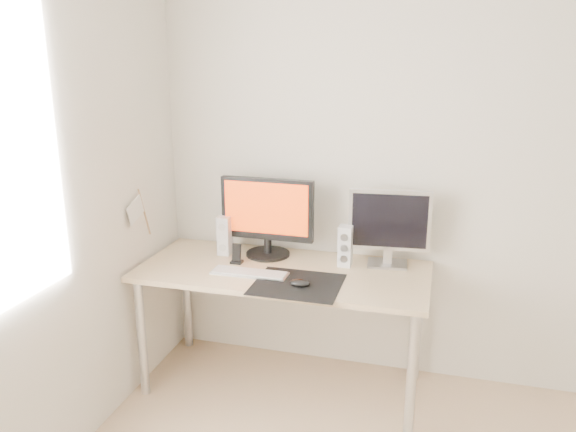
{
  "coord_description": "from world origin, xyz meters",
  "views": [
    {
      "loc": [
        -0.13,
        -1.42,
        1.87
      ],
      "look_at": [
        -0.93,
        1.48,
        1.01
      ],
      "focal_mm": 35.0,
      "sensor_mm": 36.0,
      "label": 1
    }
  ],
  "objects_px": {
    "desk": "(283,282)",
    "phone_dock": "(237,257)",
    "second_monitor": "(389,224)",
    "speaker_left": "(225,235)",
    "keyboard": "(249,273)",
    "speaker_right": "(345,246)",
    "main_monitor": "(267,214)",
    "mouse": "(300,283)"
  },
  "relations": [
    {
      "from": "main_monitor",
      "to": "phone_dock",
      "type": "relative_size",
      "value": 4.78
    },
    {
      "from": "keyboard",
      "to": "mouse",
      "type": "bearing_deg",
      "value": -17.89
    },
    {
      "from": "mouse",
      "to": "main_monitor",
      "type": "height_order",
      "value": "main_monitor"
    },
    {
      "from": "keyboard",
      "to": "speaker_left",
      "type": "bearing_deg",
      "value": 132.48
    },
    {
      "from": "speaker_left",
      "to": "keyboard",
      "type": "bearing_deg",
      "value": -47.52
    },
    {
      "from": "second_monitor",
      "to": "main_monitor",
      "type": "bearing_deg",
      "value": -177.48
    },
    {
      "from": "desk",
      "to": "speaker_left",
      "type": "height_order",
      "value": "speaker_left"
    },
    {
      "from": "keyboard",
      "to": "phone_dock",
      "type": "bearing_deg",
      "value": 131.57
    },
    {
      "from": "speaker_left",
      "to": "speaker_right",
      "type": "height_order",
      "value": "same"
    },
    {
      "from": "keyboard",
      "to": "phone_dock",
      "type": "height_order",
      "value": "phone_dock"
    },
    {
      "from": "desk",
      "to": "keyboard",
      "type": "height_order",
      "value": "keyboard"
    },
    {
      "from": "speaker_left",
      "to": "keyboard",
      "type": "height_order",
      "value": "speaker_left"
    },
    {
      "from": "desk",
      "to": "phone_dock",
      "type": "relative_size",
      "value": 13.88
    },
    {
      "from": "mouse",
      "to": "speaker_right",
      "type": "relative_size",
      "value": 0.46
    },
    {
      "from": "phone_dock",
      "to": "speaker_right",
      "type": "bearing_deg",
      "value": 11.96
    },
    {
      "from": "keyboard",
      "to": "main_monitor",
      "type": "bearing_deg",
      "value": 88.89
    },
    {
      "from": "desk",
      "to": "main_monitor",
      "type": "height_order",
      "value": "main_monitor"
    },
    {
      "from": "speaker_left",
      "to": "speaker_right",
      "type": "bearing_deg",
      "value": 0.06
    },
    {
      "from": "mouse",
      "to": "keyboard",
      "type": "xyz_separation_m",
      "value": [
        -0.31,
        0.1,
        -0.01
      ]
    },
    {
      "from": "desk",
      "to": "speaker_right",
      "type": "bearing_deg",
      "value": 24.54
    },
    {
      "from": "second_monitor",
      "to": "speaker_right",
      "type": "distance_m",
      "value": 0.27
    },
    {
      "from": "speaker_left",
      "to": "phone_dock",
      "type": "height_order",
      "value": "speaker_left"
    },
    {
      "from": "phone_dock",
      "to": "second_monitor",
      "type": "bearing_deg",
      "value": 13.33
    },
    {
      "from": "main_monitor",
      "to": "speaker_right",
      "type": "height_order",
      "value": "main_monitor"
    },
    {
      "from": "main_monitor",
      "to": "phone_dock",
      "type": "distance_m",
      "value": 0.31
    },
    {
      "from": "second_monitor",
      "to": "phone_dock",
      "type": "relative_size",
      "value": 3.92
    },
    {
      "from": "second_monitor",
      "to": "phone_dock",
      "type": "xyz_separation_m",
      "value": [
        -0.83,
        -0.2,
        -0.21
      ]
    },
    {
      "from": "mouse",
      "to": "second_monitor",
      "type": "bearing_deg",
      "value": 47.68
    },
    {
      "from": "mouse",
      "to": "main_monitor",
      "type": "distance_m",
      "value": 0.56
    },
    {
      "from": "speaker_left",
      "to": "keyboard",
      "type": "relative_size",
      "value": 0.55
    },
    {
      "from": "second_monitor",
      "to": "phone_dock",
      "type": "distance_m",
      "value": 0.88
    },
    {
      "from": "phone_dock",
      "to": "speaker_left",
      "type": "bearing_deg",
      "value": 133.46
    },
    {
      "from": "desk",
      "to": "speaker_right",
      "type": "distance_m",
      "value": 0.4
    },
    {
      "from": "second_monitor",
      "to": "phone_dock",
      "type": "height_order",
      "value": "second_monitor"
    },
    {
      "from": "main_monitor",
      "to": "phone_dock",
      "type": "height_order",
      "value": "main_monitor"
    },
    {
      "from": "mouse",
      "to": "main_monitor",
      "type": "xyz_separation_m",
      "value": [
        -0.3,
        0.41,
        0.23
      ]
    },
    {
      "from": "keyboard",
      "to": "phone_dock",
      "type": "relative_size",
      "value": 3.64
    },
    {
      "from": "speaker_right",
      "to": "second_monitor",
      "type": "bearing_deg",
      "value": 16.81
    },
    {
      "from": "desk",
      "to": "phone_dock",
      "type": "xyz_separation_m",
      "value": [
        -0.28,
        0.02,
        0.11
      ]
    },
    {
      "from": "speaker_left",
      "to": "phone_dock",
      "type": "xyz_separation_m",
      "value": [
        0.12,
        -0.13,
        -0.08
      ]
    },
    {
      "from": "second_monitor",
      "to": "desk",
      "type": "bearing_deg",
      "value": -158.59
    },
    {
      "from": "desk",
      "to": "second_monitor",
      "type": "relative_size",
      "value": 3.54
    }
  ]
}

